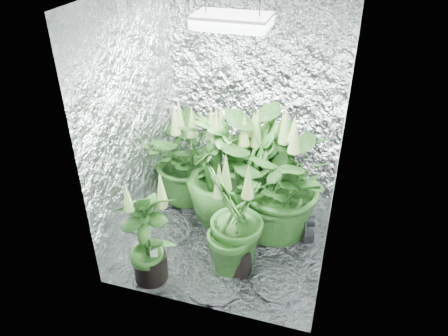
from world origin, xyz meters
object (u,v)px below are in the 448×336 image
plant_d (219,172)px  plant_e (277,184)px  plant_c (251,177)px  plant_g (235,223)px  circulation_fan (304,226)px  plant_f (147,236)px  plant_b (271,165)px  grow_lamp (232,21)px  plant_a (189,157)px

plant_d → plant_e: bearing=-10.1°
plant_c → plant_g: plant_c is taller
circulation_fan → plant_e: bearing=165.6°
circulation_fan → plant_f: bearing=-166.2°
plant_b → circulation_fan: size_ratio=3.15×
circulation_fan → grow_lamp: bearing=170.3°
plant_b → plant_d: 0.49m
plant_e → plant_f: 1.11m
grow_lamp → plant_d: size_ratio=0.45×
plant_d → plant_c: bearing=7.8°
plant_b → circulation_fan: 0.61m
grow_lamp → plant_f: (-0.45, -0.64, -1.41)m
plant_a → plant_d: 0.41m
plant_f → plant_g: plant_g is taller
plant_c → plant_e: (0.24, -0.13, 0.06)m
plant_f → plant_a: bearing=93.5°
grow_lamp → plant_b: bearing=63.3°
plant_b → plant_d: bearing=-145.1°
plant_c → plant_f: size_ratio=1.18×
plant_d → plant_a: bearing=148.6°
plant_a → plant_g: bearing=-50.0°
grow_lamp → plant_g: bearing=-69.2°
plant_c → grow_lamp: bearing=-116.5°
plant_b → plant_g: bearing=-96.5°
plant_b → plant_g: (-0.10, -0.84, -0.02)m
grow_lamp → circulation_fan: 1.80m
grow_lamp → circulation_fan: bearing=12.7°
plant_c → circulation_fan: bearing=-10.8°
plant_b → plant_f: (-0.69, -1.11, -0.07)m
plant_a → plant_b: (0.75, 0.06, 0.01)m
plant_b → plant_c: (-0.12, -0.24, 0.00)m
plant_d → plant_f: (-0.29, -0.83, -0.09)m
grow_lamp → plant_d: 1.34m
plant_c → plant_e: plant_e is taller
grow_lamp → plant_f: size_ratio=0.55×
plant_d → plant_b: bearing=34.9°
circulation_fan → plant_a: bearing=144.1°
plant_d → plant_g: plant_d is taller
plant_b → plant_f: bearing=-121.7°
grow_lamp → plant_b: 1.44m
grow_lamp → plant_a: grow_lamp is taller
plant_c → circulation_fan: size_ratio=3.22×
plant_a → plant_c: size_ratio=0.97×
plant_g → plant_d: bearing=118.1°
plant_a → grow_lamp: bearing=-38.6°
grow_lamp → plant_e: grow_lamp is taller
circulation_fan → plant_g: bearing=-155.2°
grow_lamp → plant_f: 1.62m
grow_lamp → plant_d: grow_lamp is taller
plant_e → circulation_fan: plant_e is taller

